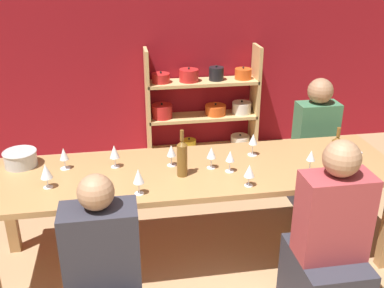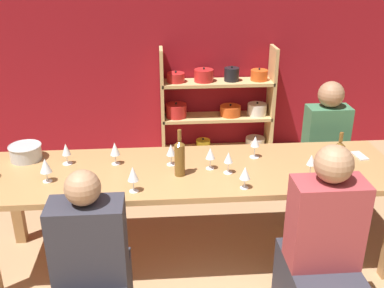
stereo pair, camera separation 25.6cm
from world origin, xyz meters
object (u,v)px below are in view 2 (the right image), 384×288
at_px(wine_glass_red_a, 255,142).
at_px(person_near_a, 320,266).
at_px(wine_glass_white_d, 66,150).
at_px(dining_table, 193,179).
at_px(person_near_b, 93,283).
at_px(wine_glass_empty_a, 228,158).
at_px(cell_phone, 360,156).
at_px(wine_bottle_green, 338,157).
at_px(wine_glass_red_c, 133,174).
at_px(wine_glass_white_a, 171,151).
at_px(wine_glass_empty_d, 45,166).
at_px(wine_glass_white_b, 311,161).
at_px(wine_glass_red_b, 210,154).
at_px(wine_glass_empty_b, 245,173).
at_px(wine_glass_white_c, 115,149).
at_px(mixing_bowl, 26,152).
at_px(person_far_a, 323,162).
at_px(wine_bottle_dark, 180,157).
at_px(shelf_unit, 219,108).

height_order(wine_glass_red_a, person_near_a, person_near_a).
bearing_deg(wine_glass_white_d, person_near_a, -28.93).
bearing_deg(dining_table, person_near_b, -131.37).
bearing_deg(wine_glass_empty_a, cell_phone, 10.67).
relative_size(wine_glass_red_a, wine_glass_empty_a, 1.07).
height_order(wine_bottle_green, wine_glass_white_d, wine_bottle_green).
distance_m(wine_glass_red_c, person_near_a, 1.26).
height_order(dining_table, person_near_a, person_near_a).
height_order(wine_glass_white_a, wine_glass_empty_a, same).
bearing_deg(wine_glass_empty_d, wine_glass_white_d, 71.79).
bearing_deg(wine_glass_red_a, wine_glass_white_b, -47.04).
distance_m(wine_glass_empty_d, wine_glass_red_b, 1.11).
bearing_deg(wine_glass_empty_b, wine_glass_white_d, 159.38).
distance_m(wine_glass_white_a, wine_glass_empty_a, 0.42).
bearing_deg(wine_glass_red_a, wine_glass_empty_d, -169.56).
distance_m(wine_glass_white_b, wine_glass_white_c, 1.37).
distance_m(dining_table, wine_glass_empty_d, 1.01).
bearing_deg(wine_glass_red_b, wine_glass_empty_a, -32.63).
bearing_deg(wine_glass_white_b, wine_glass_white_a, 164.62).
bearing_deg(dining_table, wine_glass_red_c, -144.58).
bearing_deg(mixing_bowl, person_far_a, 10.03).
distance_m(mixing_bowl, wine_glass_white_c, 0.68).
xyz_separation_m(wine_bottle_dark, wine_glass_white_c, (-0.45, 0.21, -0.02)).
distance_m(wine_glass_red_a, person_far_a, 1.01).
distance_m(wine_bottle_green, wine_glass_empty_a, 0.75).
bearing_deg(wine_glass_red_a, wine_glass_white_a, -172.87).
bearing_deg(wine_glass_white_d, wine_glass_white_c, -4.98).
bearing_deg(wine_bottle_green, wine_glass_red_a, 150.67).
xyz_separation_m(wine_glass_white_b, wine_glass_white_c, (-1.33, 0.30, -0.00)).
bearing_deg(wine_glass_red_c, wine_bottle_green, 6.47).
bearing_deg(wine_glass_white_a, wine_glass_red_b, -17.54).
bearing_deg(person_far_a, person_near_a, 69.92).
bearing_deg(wine_bottle_dark, wine_glass_empty_b, -28.12).
relative_size(mixing_bowl, wine_glass_empty_d, 1.41).
xyz_separation_m(mixing_bowl, wine_glass_white_c, (0.66, -0.13, 0.05)).
bearing_deg(person_near_a, wine_glass_empty_a, 125.49).
bearing_deg(wine_glass_red_b, wine_glass_empty_b, -57.28).
xyz_separation_m(dining_table, wine_glass_empty_a, (0.24, -0.08, 0.20)).
height_order(wine_bottle_green, wine_glass_white_b, wine_bottle_green).
bearing_deg(wine_bottle_green, person_near_a, -115.78).
height_order(wine_bottle_dark, wine_glass_red_b, wine_bottle_dark).
bearing_deg(person_near_b, wine_glass_red_b, 43.60).
height_order(wine_bottle_green, wine_glass_white_c, wine_bottle_green).
distance_m(wine_glass_white_a, wine_glass_white_c, 0.40).
relative_size(mixing_bowl, wine_glass_white_a, 1.49).
xyz_separation_m(wine_glass_white_a, wine_glass_red_c, (-0.25, -0.37, 0.01)).
bearing_deg(wine_bottle_dark, cell_phone, 8.22).
height_order(wine_bottle_green, wine_glass_empty_a, wine_bottle_green).
height_order(wine_glass_red_a, wine_glass_white_a, wine_glass_red_a).
bearing_deg(shelf_unit, wine_glass_red_b, -99.47).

